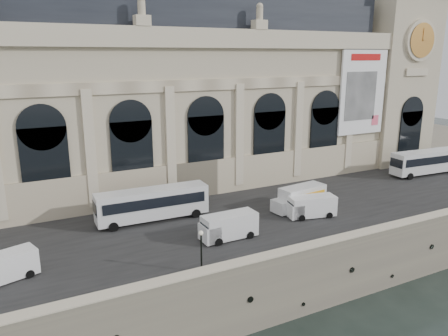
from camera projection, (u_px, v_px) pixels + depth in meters
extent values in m
plane|color=black|center=(334.00, 306.00, 44.31)|extent=(260.00, 260.00, 0.00)
cube|color=gray|center=(195.00, 188.00, 73.62)|extent=(160.00, 70.00, 6.00)
cube|color=#2D2D2D|center=(262.00, 208.00, 54.82)|extent=(160.00, 24.00, 0.06)
cube|color=gray|center=(334.00, 245.00, 43.18)|extent=(160.00, 1.20, 1.10)
cube|color=beige|center=(335.00, 239.00, 43.03)|extent=(160.00, 1.40, 0.12)
cube|color=#B5AA8B|center=(167.00, 109.00, 63.98)|extent=(68.00, 18.00, 22.00)
cube|color=beige|center=(193.00, 180.00, 58.26)|extent=(68.60, 0.40, 5.00)
cube|color=beige|center=(191.00, 38.00, 53.53)|extent=(69.00, 0.80, 2.40)
cube|color=beige|center=(191.00, 85.00, 55.12)|extent=(68.00, 0.30, 1.40)
cube|color=#23272F|center=(164.00, 8.00, 60.46)|extent=(64.00, 15.00, 6.00)
cube|color=black|center=(46.00, 167.00, 49.21)|extent=(5.20, 0.25, 9.00)
cylinder|color=black|center=(42.00, 127.00, 48.07)|extent=(5.20, 0.25, 5.20)
cube|color=beige|center=(90.00, 150.00, 51.00)|extent=(1.20, 0.50, 14.00)
cube|color=black|center=(133.00, 158.00, 53.66)|extent=(5.20, 0.25, 9.00)
cylinder|color=black|center=(131.00, 121.00, 52.53)|extent=(5.20, 0.25, 5.20)
cube|color=beige|center=(171.00, 142.00, 55.46)|extent=(1.20, 0.50, 14.00)
cube|color=black|center=(206.00, 150.00, 58.12)|extent=(5.20, 0.25, 9.00)
cylinder|color=black|center=(206.00, 116.00, 56.99)|extent=(5.20, 0.25, 5.20)
cube|color=beige|center=(239.00, 136.00, 59.91)|extent=(1.20, 0.50, 14.00)
cube|color=black|center=(269.00, 143.00, 62.58)|extent=(5.20, 0.25, 9.00)
cylinder|color=black|center=(270.00, 112.00, 61.45)|extent=(5.20, 0.25, 5.20)
cube|color=beige|center=(298.00, 130.00, 64.37)|extent=(1.20, 0.50, 14.00)
cube|color=black|center=(324.00, 137.00, 67.04)|extent=(5.20, 0.25, 9.00)
cylinder|color=black|center=(326.00, 108.00, 65.91)|extent=(5.20, 0.25, 5.20)
cube|color=beige|center=(350.00, 125.00, 68.83)|extent=(1.20, 0.50, 14.00)
cube|color=white|center=(362.00, 93.00, 68.29)|extent=(9.00, 0.35, 13.00)
cube|color=#B70C0C|center=(366.00, 57.00, 66.76)|extent=(6.00, 0.06, 1.00)
cube|color=gray|center=(361.00, 96.00, 68.02)|extent=(6.20, 0.06, 7.50)
cube|color=#EE5472|center=(375.00, 120.00, 70.59)|extent=(1.40, 0.06, 1.60)
cube|color=#B5AA8B|center=(383.00, 76.00, 78.23)|extent=(12.00, 14.00, 30.00)
cylinder|color=beige|center=(421.00, 40.00, 70.49)|extent=(6.60, 0.50, 6.60)
cylinder|color=black|center=(422.00, 40.00, 70.24)|extent=(5.40, 0.15, 5.40)
cylinder|color=#C7873A|center=(423.00, 40.00, 70.18)|extent=(5.50, 0.06, 5.50)
cube|color=#C7873A|center=(424.00, 34.00, 69.88)|extent=(0.14, 0.05, 2.00)
cube|color=#C7873A|center=(426.00, 40.00, 70.38)|extent=(1.40, 0.05, 0.14)
cube|color=black|center=(410.00, 135.00, 74.48)|extent=(5.00, 0.25, 8.00)
cube|color=silver|center=(153.00, 203.00, 50.36)|extent=(13.02, 3.14, 3.34)
cube|color=black|center=(95.00, 209.00, 47.58)|extent=(0.17, 2.48, 1.29)
cube|color=black|center=(156.00, 203.00, 49.04)|extent=(11.86, 0.49, 1.19)
cube|color=black|center=(149.00, 196.00, 51.47)|extent=(11.86, 0.49, 1.19)
cylinder|color=black|center=(114.00, 227.00, 47.57)|extent=(1.09, 0.36, 1.08)
cylinder|color=black|center=(109.00, 219.00, 49.93)|extent=(1.09, 0.36, 1.08)
cylinder|color=black|center=(196.00, 214.00, 51.61)|extent=(1.09, 0.36, 1.08)
cylinder|color=black|center=(188.00, 207.00, 53.96)|extent=(1.09, 0.36, 1.08)
cube|color=silver|center=(428.00, 161.00, 69.99)|extent=(13.39, 3.69, 3.42)
cube|color=black|center=(396.00, 163.00, 67.36)|extent=(0.26, 2.54, 1.32)
cube|color=black|center=(435.00, 160.00, 68.62)|extent=(12.10, 0.94, 1.21)
cube|color=black|center=(421.00, 157.00, 71.14)|extent=(12.10, 0.94, 1.21)
cylinder|color=black|center=(410.00, 177.00, 67.28)|extent=(1.12, 0.41, 1.10)
cylinder|color=black|center=(397.00, 172.00, 69.73)|extent=(1.12, 0.41, 1.10)
cylinder|color=black|center=(442.00, 166.00, 73.54)|extent=(1.12, 0.41, 1.10)
cube|color=silver|center=(4.00, 267.00, 37.03)|extent=(5.65, 3.51, 2.25)
cylinder|color=black|center=(30.00, 274.00, 37.71)|extent=(0.78, 0.45, 0.74)
cylinder|color=black|center=(21.00, 266.00, 39.13)|extent=(0.78, 0.45, 0.74)
cube|color=silver|center=(230.00, 225.00, 45.61)|extent=(5.86, 2.34, 2.48)
cube|color=silver|center=(210.00, 233.00, 44.64)|extent=(1.66, 2.29, 1.73)
cube|color=black|center=(204.00, 229.00, 44.21)|extent=(0.09, 1.94, 0.86)
cylinder|color=black|center=(219.00, 242.00, 44.05)|extent=(0.82, 0.28, 0.82)
cylinder|color=black|center=(209.00, 234.00, 45.99)|extent=(0.82, 0.28, 0.82)
cylinder|color=black|center=(250.00, 235.00, 45.76)|extent=(0.82, 0.28, 0.82)
cylinder|color=black|center=(239.00, 228.00, 47.69)|extent=(0.82, 0.28, 0.82)
cube|color=white|center=(312.00, 206.00, 51.75)|extent=(5.85, 3.28, 2.35)
cube|color=white|center=(295.00, 210.00, 51.28)|extent=(1.97, 2.43, 1.64)
cube|color=black|center=(290.00, 206.00, 51.00)|extent=(0.45, 1.81, 0.82)
cylinder|color=black|center=(302.00, 218.00, 50.55)|extent=(0.81, 0.42, 0.78)
cylinder|color=black|center=(294.00, 212.00, 52.56)|extent=(0.81, 0.42, 0.78)
cylinder|color=black|center=(329.00, 215.00, 51.44)|extent=(0.81, 0.42, 0.78)
cylinder|color=black|center=(321.00, 209.00, 53.45)|extent=(0.81, 0.42, 0.78)
cube|color=silver|center=(302.00, 197.00, 54.45)|extent=(6.33, 3.03, 2.74)
cube|color=gold|center=(309.00, 199.00, 53.49)|extent=(5.26, 0.67, 1.63)
cube|color=#B70C0C|center=(309.00, 199.00, 53.49)|extent=(3.03, 0.39, 0.61)
cube|color=silver|center=(281.00, 207.00, 52.73)|extent=(1.87, 2.41, 1.52)
cylinder|color=black|center=(291.00, 213.00, 52.26)|extent=(0.84, 0.38, 0.81)
cylinder|color=black|center=(278.00, 207.00, 54.14)|extent=(0.84, 0.38, 0.81)
cylinder|color=black|center=(321.00, 205.00, 55.02)|extent=(0.84, 0.38, 0.81)
cylinder|color=black|center=(308.00, 200.00, 56.89)|extent=(0.84, 0.38, 0.81)
cylinder|color=black|center=(202.00, 271.00, 38.71)|extent=(0.41, 0.41, 0.37)
cylinder|color=black|center=(201.00, 253.00, 38.29)|extent=(0.15, 0.15, 3.70)
sphere|color=beige|center=(201.00, 233.00, 37.80)|extent=(0.41, 0.41, 0.41)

